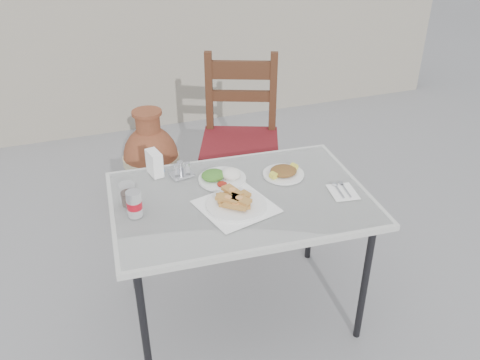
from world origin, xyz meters
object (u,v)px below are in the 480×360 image
object	(u,v)px
condiment_caddy	(182,171)
chair	(240,140)
salad_rice_plate	(222,176)
cola_glass	(128,195)
terracotta_urn	(151,160)
cafe_table	(241,205)
soda_can	(134,204)
napkin_holder	(155,163)
pide_plate	(236,201)
salad_chopped_plate	(283,172)

from	to	relation	value
condiment_caddy	chair	distance (m)	0.80
salad_rice_plate	chair	xyz separation A→B (m)	(0.34, 0.69, -0.18)
cola_glass	terracotta_urn	bearing A→B (deg)	75.92
cafe_table	cola_glass	distance (m)	0.51
salad_rice_plate	condiment_caddy	bearing A→B (deg)	147.88
soda_can	salad_rice_plate	bearing A→B (deg)	19.94
napkin_holder	pide_plate	bearing A→B (deg)	-67.14
pide_plate	condiment_caddy	bearing A→B (deg)	114.63
salad_chopped_plate	condiment_caddy	bearing A→B (deg)	160.98
pide_plate	terracotta_urn	distance (m)	1.39
soda_can	terracotta_urn	bearing A→B (deg)	77.53
soda_can	terracotta_urn	world-z (taller)	soda_can
cafe_table	condiment_caddy	distance (m)	0.35
cafe_table	pide_plate	bearing A→B (deg)	-122.82
cola_glass	chair	distance (m)	1.11
salad_rice_plate	salad_chopped_plate	size ratio (longest dim) A/B	1.14
cafe_table	terracotta_urn	xyz separation A→B (m)	(-0.20, 1.24, -0.35)
pide_plate	salad_rice_plate	bearing A→B (deg)	87.34
salad_rice_plate	chair	bearing A→B (deg)	63.81
salad_chopped_plate	cafe_table	bearing A→B (deg)	-157.16
condiment_caddy	chair	world-z (taller)	chair
salad_chopped_plate	condiment_caddy	xyz separation A→B (m)	(-0.47, 0.16, 0.01)
napkin_holder	cola_glass	bearing A→B (deg)	-137.43
cafe_table	napkin_holder	xyz separation A→B (m)	(-0.32, 0.33, 0.11)
condiment_caddy	terracotta_urn	bearing A→B (deg)	89.76
soda_can	cola_glass	distance (m)	0.10
soda_can	chair	distance (m)	1.18
terracotta_urn	napkin_holder	bearing A→B (deg)	-97.61
pide_plate	soda_can	xyz separation A→B (m)	(-0.43, 0.08, 0.03)
condiment_caddy	terracotta_urn	distance (m)	1.06
cafe_table	terracotta_urn	distance (m)	1.30
cafe_table	soda_can	bearing A→B (deg)	179.37
cola_glass	pide_plate	bearing A→B (deg)	-22.03
pide_plate	condiment_caddy	world-z (taller)	condiment_caddy
napkin_holder	terracotta_urn	distance (m)	1.03
cafe_table	chair	size ratio (longest dim) A/B	1.15
cola_glass	condiment_caddy	xyz separation A→B (m)	(0.28, 0.17, -0.02)
cafe_table	cola_glass	bearing A→B (deg)	168.04
cafe_table	napkin_holder	bearing A→B (deg)	134.56
salad_chopped_plate	cola_glass	bearing A→B (deg)	-179.50
pide_plate	salad_chopped_plate	bearing A→B (deg)	30.85
salad_rice_plate	cola_glass	xyz separation A→B (m)	(-0.45, -0.06, 0.02)
terracotta_urn	chair	bearing A→B (deg)	-36.82
cola_glass	napkin_holder	size ratio (longest dim) A/B	0.84
cafe_table	terracotta_urn	bearing A→B (deg)	99.27
pide_plate	napkin_holder	xyz separation A→B (m)	(-0.28, 0.40, 0.03)
cola_glass	chair	size ratio (longest dim) A/B	0.10
cola_glass	napkin_holder	bearing A→B (deg)	54.07
cafe_table	pide_plate	size ratio (longest dim) A/B	3.33
cafe_table	salad_rice_plate	world-z (taller)	salad_rice_plate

